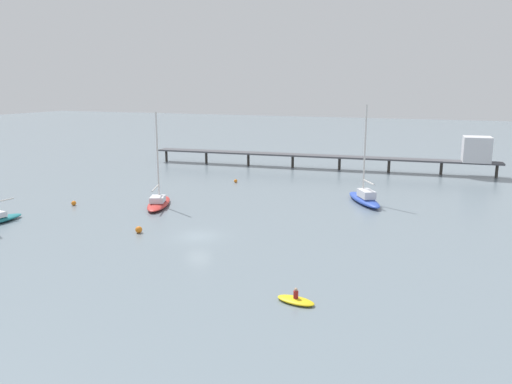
% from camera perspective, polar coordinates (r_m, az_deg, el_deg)
% --- Properties ---
extents(ground_plane, '(400.00, 400.00, 0.00)m').
position_cam_1_polar(ground_plane, '(53.30, -6.52, -4.96)').
color(ground_plane, slate).
extents(pier, '(64.15, 8.38, 6.86)m').
position_cam_1_polar(pier, '(93.72, 16.30, 4.29)').
color(pier, '#4C4C51').
rests_on(pier, ground_plane).
extents(sailboat_blue, '(6.80, 9.24, 12.97)m').
position_cam_1_polar(sailboat_blue, '(68.80, 12.11, -0.58)').
color(sailboat_blue, '#2D4CB7').
rests_on(sailboat_blue, ground_plane).
extents(sailboat_red, '(5.49, 8.90, 12.15)m').
position_cam_1_polar(sailboat_red, '(66.78, -10.91, -1.04)').
color(sailboat_red, red).
rests_on(sailboat_red, ground_plane).
extents(dinghy_yellow, '(3.15, 1.88, 1.14)m').
position_cam_1_polar(dinghy_yellow, '(37.58, 4.49, -12.02)').
color(dinghy_yellow, yellow).
rests_on(dinghy_yellow, ground_plane).
extents(mooring_buoy_outer, '(0.63, 0.63, 0.63)m').
position_cam_1_polar(mooring_buoy_outer, '(70.28, -19.82, -1.19)').
color(mooring_buoy_outer, orange).
rests_on(mooring_buoy_outer, ground_plane).
extents(mooring_buoy_far, '(0.55, 0.55, 0.55)m').
position_cam_1_polar(mooring_buoy_far, '(81.64, -2.31, 1.25)').
color(mooring_buoy_far, orange).
rests_on(mooring_buoy_far, ground_plane).
extents(mooring_buoy_inner, '(0.73, 0.73, 0.73)m').
position_cam_1_polar(mooring_buoy_inner, '(55.41, -13.05, -4.15)').
color(mooring_buoy_inner, orange).
rests_on(mooring_buoy_inner, ground_plane).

